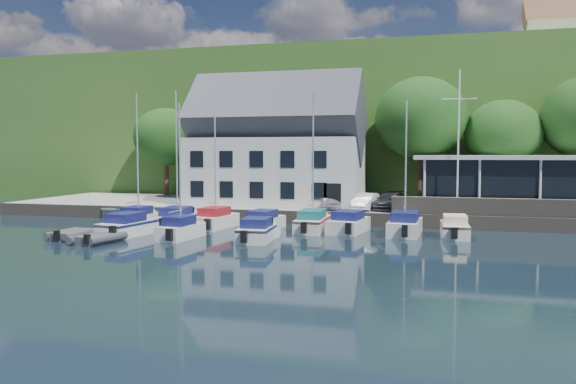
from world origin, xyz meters
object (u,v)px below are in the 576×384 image
at_px(dinghy_0, 71,233).
at_px(boat_r2_1, 180,168).
at_px(flagpole, 458,142).
at_px(boat_r1_2, 215,163).
at_px(boat_r1_4, 313,165).
at_px(boat_r1_7, 455,226).
at_px(boat_r1_3, 264,220).
at_px(car_white, 366,202).
at_px(boat_r2_2, 257,229).
at_px(dinghy_1, 98,237).
at_px(boat_r1_1, 177,163).
at_px(car_silver, 330,201).
at_px(boat_r1_6, 406,163).
at_px(harbor_building, 277,152).
at_px(boat_r1_0, 138,165).
at_px(car_blue, 428,203).
at_px(boat_r2_0, 128,224).
at_px(car_dgrey, 390,201).
at_px(boat_r1_5, 349,221).
at_px(club_pavilion, 504,183).

bearing_deg(dinghy_0, boat_r2_1, 17.18).
bearing_deg(flagpole, boat_r1_2, -164.77).
bearing_deg(boat_r1_4, boat_r1_7, -3.65).
distance_m(boat_r1_3, boat_r2_1, 7.31).
height_order(flagpole, boat_r1_4, flagpole).
bearing_deg(car_white, boat_r2_2, -107.40).
bearing_deg(dinghy_1, boat_r1_1, 89.04).
relative_size(car_silver, boat_r1_6, 0.39).
distance_m(harbor_building, boat_r1_0, 12.20).
distance_m(boat_r1_4, dinghy_1, 14.46).
bearing_deg(boat_r1_2, car_blue, 30.04).
height_order(car_silver, boat_r1_3, car_silver).
distance_m(boat_r1_7, boat_r2_0, 20.73).
relative_size(boat_r1_3, boat_r2_1, 0.68).
xyz_separation_m(car_blue, boat_r1_0, (-20.15, -6.43, 2.85)).
height_order(harbor_building, boat_r1_3, harbor_building).
height_order(car_dgrey, boat_r1_7, car_dgrey).
relative_size(car_white, boat_r1_7, 0.72).
xyz_separation_m(boat_r1_5, boat_r2_2, (-4.76, -5.02, -0.03)).
distance_m(harbor_building, boat_r1_7, 17.47).
relative_size(car_silver, car_dgrey, 0.79).
distance_m(boat_r1_2, boat_r1_4, 6.91).
xyz_separation_m(flagpole, boat_r1_4, (-9.50, -4.06, -1.53)).
distance_m(harbor_building, car_dgrey, 10.75).
bearing_deg(flagpole, car_silver, 173.46).
distance_m(boat_r1_5, dinghy_1, 15.86).
xyz_separation_m(boat_r1_4, boat_r2_0, (-10.96, -5.21, -3.74)).
distance_m(car_white, boat_r1_7, 8.49).
xyz_separation_m(car_dgrey, boat_r1_4, (-4.72, -5.75, 2.83)).
bearing_deg(boat_r1_4, boat_r2_2, -115.00).
xyz_separation_m(harbor_building, boat_r2_0, (-5.99, -13.76, -4.60)).
relative_size(boat_r1_4, boat_r1_5, 1.57).
distance_m(boat_r1_5, boat_r2_1, 11.61).
bearing_deg(dinghy_0, car_white, 39.28).
bearing_deg(car_silver, club_pavilion, -3.43).
bearing_deg(boat_r1_0, boat_r1_3, 4.01).
xyz_separation_m(boat_r1_3, dinghy_0, (-10.32, -6.76, -0.34)).
xyz_separation_m(boat_r1_4, dinghy_1, (-11.11, -8.28, -4.13)).
height_order(harbor_building, boat_r2_0, harbor_building).
height_order(car_silver, boat_r1_6, boat_r1_6).
relative_size(car_white, flagpole, 0.38).
relative_size(car_silver, boat_r1_5, 0.63).
xyz_separation_m(harbor_building, car_white, (7.94, -3.40, -3.72)).
relative_size(boat_r1_2, dinghy_0, 2.99).
bearing_deg(boat_r2_1, car_dgrey, 49.73).
height_order(car_blue, boat_r1_7, car_blue).
height_order(harbor_building, car_white, harbor_building).
bearing_deg(boat_r1_0, club_pavilion, 20.60).
bearing_deg(boat_r2_0, boat_r1_4, 33.59).
relative_size(car_white, boat_r2_2, 0.73).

